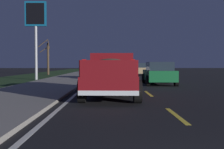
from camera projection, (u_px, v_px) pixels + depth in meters
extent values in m
plane|color=black|center=(128.00, 78.00, 29.03)|extent=(144.00, 144.00, 0.00)
cube|color=gray|center=(73.00, 77.00, 29.01)|extent=(108.00, 4.00, 0.12)
cube|color=#1E3819|center=(25.00, 78.00, 28.99)|extent=(108.00, 6.00, 0.01)
cube|color=yellow|center=(176.00, 115.00, 7.57)|extent=(2.40, 0.14, 0.01)
cube|color=yellow|center=(148.00, 93.00, 13.22)|extent=(2.40, 0.14, 0.01)
cube|color=yellow|center=(135.00, 83.00, 20.11)|extent=(2.40, 0.14, 0.01)
cube|color=yellow|center=(130.00, 79.00, 25.77)|extent=(2.40, 0.14, 0.01)
cube|color=yellow|center=(127.00, 76.00, 31.56)|extent=(2.40, 0.14, 0.01)
cube|color=yellow|center=(124.00, 74.00, 38.23)|extent=(2.40, 0.14, 0.01)
cube|color=yellow|center=(122.00, 73.00, 43.45)|extent=(2.40, 0.14, 0.01)
cube|color=yellow|center=(121.00, 72.00, 48.73)|extent=(2.40, 0.14, 0.01)
cube|color=yellow|center=(120.00, 71.00, 54.86)|extent=(2.40, 0.14, 0.01)
cube|color=yellow|center=(119.00, 71.00, 60.60)|extent=(2.40, 0.14, 0.01)
cube|color=yellow|center=(118.00, 70.00, 65.96)|extent=(2.40, 0.14, 0.01)
cube|color=yellow|center=(118.00, 69.00, 72.79)|extent=(2.40, 0.14, 0.01)
cube|color=yellow|center=(117.00, 69.00, 77.94)|extent=(2.40, 0.14, 0.01)
cube|color=silver|center=(95.00, 78.00, 29.02)|extent=(108.00, 0.14, 0.01)
cube|color=maroon|center=(112.00, 81.00, 11.79)|extent=(5.48, 2.21, 0.60)
cube|color=maroon|center=(112.00, 64.00, 12.95)|extent=(2.23, 1.92, 0.90)
cube|color=#1E2833|center=(112.00, 62.00, 11.90)|extent=(0.10, 1.44, 0.50)
cube|color=maroon|center=(86.00, 68.00, 10.72)|extent=(3.02, 0.20, 0.56)
cube|color=maroon|center=(135.00, 68.00, 10.65)|extent=(3.02, 0.20, 0.56)
cube|color=maroon|center=(108.00, 69.00, 9.11)|extent=(0.15, 1.88, 0.56)
cube|color=silver|center=(108.00, 93.00, 9.14)|extent=(0.20, 2.00, 0.16)
cube|color=red|center=(84.00, 62.00, 9.14)|extent=(0.07, 0.14, 0.20)
cube|color=red|center=(133.00, 62.00, 9.08)|extent=(0.07, 0.14, 0.20)
ellipsoid|color=#4C422D|center=(110.00, 67.00, 10.69)|extent=(2.65, 1.62, 0.64)
sphere|color=silver|center=(102.00, 70.00, 11.20)|extent=(0.40, 0.40, 0.40)
sphere|color=beige|center=(118.00, 71.00, 10.08)|extent=(0.34, 0.34, 0.34)
cylinder|color=black|center=(92.00, 84.00, 13.61)|extent=(0.84, 0.28, 0.84)
cylinder|color=black|center=(133.00, 84.00, 13.54)|extent=(0.84, 0.28, 0.84)
cylinder|color=black|center=(82.00, 91.00, 10.05)|extent=(0.84, 0.28, 0.84)
cylinder|color=black|center=(138.00, 91.00, 9.98)|extent=(0.84, 0.28, 0.84)
cube|color=black|center=(112.00, 73.00, 24.65)|extent=(4.42, 1.84, 0.70)
cube|color=#1E2833|center=(112.00, 66.00, 24.37)|extent=(2.48, 1.61, 0.56)
cylinder|color=black|center=(102.00, 75.00, 26.14)|extent=(0.68, 0.22, 0.68)
cylinder|color=black|center=(121.00, 75.00, 26.17)|extent=(0.68, 0.22, 0.68)
cylinder|color=black|center=(101.00, 77.00, 23.15)|extent=(0.68, 0.22, 0.68)
cylinder|color=black|center=(123.00, 77.00, 23.18)|extent=(0.68, 0.22, 0.68)
cube|color=red|center=(112.00, 73.00, 22.50)|extent=(0.09, 1.51, 0.10)
cube|color=#B2B5BA|center=(111.00, 69.00, 42.74)|extent=(4.42, 1.84, 0.70)
cube|color=#1E2833|center=(111.00, 65.00, 42.46)|extent=(2.48, 1.61, 0.56)
cylinder|color=black|center=(105.00, 71.00, 44.25)|extent=(0.68, 0.22, 0.68)
cylinder|color=black|center=(116.00, 71.00, 44.24)|extent=(0.68, 0.22, 0.68)
cylinder|color=black|center=(104.00, 71.00, 41.26)|extent=(0.68, 0.22, 0.68)
cylinder|color=black|center=(116.00, 71.00, 41.25)|extent=(0.68, 0.22, 0.68)
cube|color=red|center=(110.00, 69.00, 40.59)|extent=(0.09, 1.51, 0.10)
cube|color=#14592D|center=(159.00, 75.00, 19.15)|extent=(4.45, 1.92, 0.70)
cube|color=#1E2833|center=(159.00, 66.00, 18.88)|extent=(2.51, 1.65, 0.56)
cylinder|color=black|center=(144.00, 78.00, 20.68)|extent=(0.68, 0.22, 0.68)
cylinder|color=black|center=(168.00, 78.00, 20.63)|extent=(0.68, 0.22, 0.68)
cylinder|color=black|center=(148.00, 81.00, 17.69)|extent=(0.68, 0.22, 0.68)
cylinder|color=black|center=(176.00, 81.00, 17.64)|extent=(0.68, 0.22, 0.68)
cube|color=red|center=(164.00, 76.00, 17.00)|extent=(0.12, 1.51, 0.10)
cube|color=#9E845B|center=(140.00, 70.00, 34.86)|extent=(4.45, 1.92, 0.70)
cube|color=#1E2833|center=(140.00, 65.00, 34.58)|extent=(2.50, 1.65, 0.56)
cylinder|color=black|center=(132.00, 72.00, 36.38)|extent=(0.68, 0.22, 0.68)
cylinder|color=black|center=(146.00, 72.00, 36.34)|extent=(0.68, 0.22, 0.68)
cylinder|color=black|center=(133.00, 73.00, 33.39)|extent=(0.68, 0.22, 0.68)
cylinder|color=black|center=(148.00, 73.00, 33.35)|extent=(0.68, 0.22, 0.68)
cube|color=red|center=(141.00, 70.00, 32.71)|extent=(0.12, 1.51, 0.10)
cylinder|color=#99999E|center=(36.00, 41.00, 24.92)|extent=(0.24, 0.24, 6.98)
cube|color=navy|center=(36.00, 14.00, 24.83)|extent=(0.24, 1.90, 2.20)
cube|color=black|center=(35.00, 14.00, 24.70)|extent=(0.04, 1.60, 1.87)
cylinder|color=#423323|center=(48.00, 59.00, 36.62)|extent=(0.28, 0.28, 4.15)
cylinder|color=#423323|center=(44.00, 50.00, 36.55)|extent=(0.13, 1.14, 0.79)
cylinder|color=#423323|center=(49.00, 45.00, 36.19)|extent=(0.80, 0.44, 1.21)
cylinder|color=#423323|center=(49.00, 51.00, 37.07)|extent=(1.06, 0.19, 1.36)
cylinder|color=#423323|center=(43.00, 43.00, 36.44)|extent=(0.26, 1.32, 1.10)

